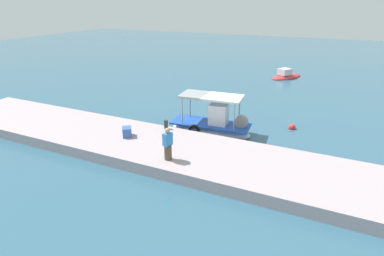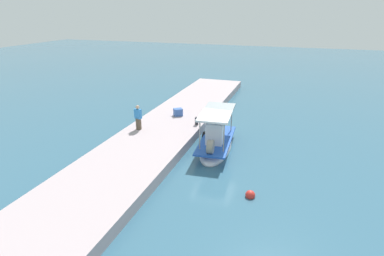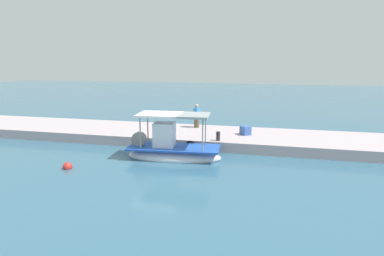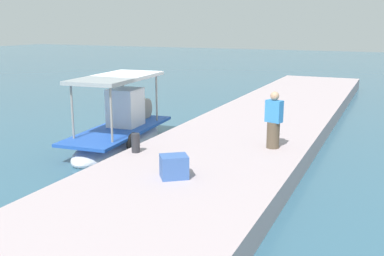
{
  "view_description": "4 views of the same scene",
  "coord_description": "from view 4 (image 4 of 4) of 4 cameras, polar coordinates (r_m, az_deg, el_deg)",
  "views": [
    {
      "loc": [
        5.94,
        -17.52,
        7.96
      ],
      "look_at": [
        -1.51,
        -1.65,
        0.76
      ],
      "focal_mm": 29.26,
      "sensor_mm": 36.0,
      "label": 1
    },
    {
      "loc": [
        16.54,
        4.18,
        8.25
      ],
      "look_at": [
        -0.98,
        -1.77,
        1.17
      ],
      "focal_mm": 29.29,
      "sensor_mm": 36.0,
      "label": 2
    },
    {
      "loc": [
        -5.68,
        15.71,
        5.25
      ],
      "look_at": [
        -1.39,
        -2.39,
        1.26
      ],
      "focal_mm": 29.18,
      "sensor_mm": 36.0,
      "label": 3
    },
    {
      "loc": [
        -13.5,
        -8.62,
        4.2
      ],
      "look_at": [
        -0.78,
        -2.86,
        0.92
      ],
      "focal_mm": 41.76,
      "sensor_mm": 36.0,
      "label": 4
    }
  ],
  "objects": [
    {
      "name": "dock_quay",
      "position": [
        14.74,
        5.83,
        -2.14
      ],
      "size": [
        36.0,
        4.82,
        0.63
      ],
      "primitive_type": "cube",
      "color": "#B7A4A9",
      "rests_on": "ground_plane"
    },
    {
      "name": "main_fishing_boat",
      "position": [
        15.72,
        -9.1,
        -0.69
      ],
      "size": [
        5.34,
        2.24,
        2.84
      ],
      "color": "silver",
      "rests_on": "ground_plane"
    },
    {
      "name": "mooring_bollard",
      "position": [
        12.74,
        -7.22,
        -1.91
      ],
      "size": [
        0.24,
        0.24,
        0.55
      ],
      "primitive_type": "cylinder",
      "color": "#2D2D33",
      "rests_on": "dock_quay"
    },
    {
      "name": "marker_buoy",
      "position": [
        21.09,
        -8.73,
        1.82
      ],
      "size": [
        0.46,
        0.46,
        0.46
      ],
      "color": "red",
      "rests_on": "ground_plane"
    },
    {
      "name": "fisherman_near_bollard",
      "position": [
        13.19,
        10.38,
        0.67
      ],
      "size": [
        0.46,
        0.53,
        1.67
      ],
      "color": "brown",
      "rests_on": "dock_quay"
    },
    {
      "name": "cargo_crate",
      "position": [
        10.59,
        -2.31,
        -4.95
      ],
      "size": [
        0.78,
        0.81,
        0.55
      ],
      "primitive_type": "cube",
      "rotation": [
        0.0,
        0.0,
        2.22
      ],
      "color": "#3C63AE",
      "rests_on": "dock_quay"
    },
    {
      "name": "ground_plane",
      "position": [
        16.56,
        -7.92,
        -1.61
      ],
      "size": [
        120.0,
        120.0,
        0.0
      ],
      "primitive_type": "plane",
      "color": "#35627A"
    }
  ]
}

